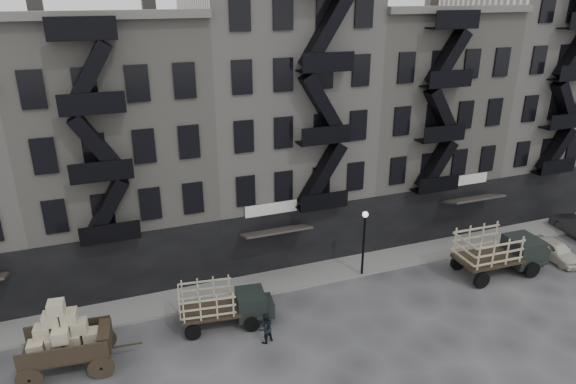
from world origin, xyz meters
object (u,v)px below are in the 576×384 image
object	(u,v)px
stake_truck_east	(500,249)
car_east	(555,250)
wagon	(61,334)
pedestrian_mid	(265,328)
stake_truck_west	(223,302)

from	to	relation	value
stake_truck_east	car_east	distance (m)	4.86
wagon	pedestrian_mid	distance (m)	9.31
wagon	stake_truck_west	bearing A→B (deg)	11.72
car_east	stake_truck_east	bearing A→B (deg)	-178.26
car_east	pedestrian_mid	world-z (taller)	pedestrian_mid
stake_truck_east	pedestrian_mid	xyz separation A→B (m)	(-15.43, -1.32, -0.86)
wagon	car_east	world-z (taller)	wagon
stake_truck_east	car_east	xyz separation A→B (m)	(4.74, 0.10, -1.05)
stake_truck_west	stake_truck_east	bearing A→B (deg)	4.64
stake_truck_east	pedestrian_mid	world-z (taller)	stake_truck_east
stake_truck_east	car_east	world-z (taller)	stake_truck_east
wagon	car_east	bearing A→B (deg)	5.82
stake_truck_west	stake_truck_east	world-z (taller)	stake_truck_east
stake_truck_east	car_east	size ratio (longest dim) A/B	1.62
stake_truck_west	car_east	size ratio (longest dim) A/B	1.35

